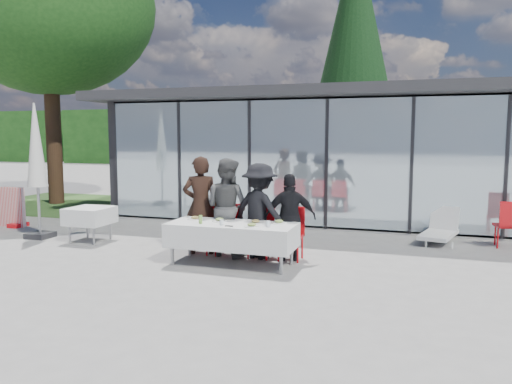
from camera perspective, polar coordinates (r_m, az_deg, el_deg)
ground at (r=8.72m, az=-3.57°, el=-8.76°), size 90.00×90.00×0.00m
pavilion at (r=16.02m, az=14.16°, el=5.76°), size 14.80×8.80×3.44m
treeline at (r=36.18m, az=10.00°, el=6.22°), size 62.50×2.00×4.40m
dining_table at (r=8.87m, az=-2.77°, el=-4.93°), size 2.26×0.96×0.75m
diner_a at (r=9.70m, az=-6.34°, el=-1.51°), size 0.88×0.88×1.90m
diner_chair_a at (r=9.88m, az=-6.01°, el=-3.78°), size 0.44×0.44×0.97m
diner_b at (r=9.49m, az=-3.33°, el=-1.76°), size 1.13×1.13×1.86m
diner_chair_b at (r=9.67m, az=-3.04°, el=-3.97°), size 0.44×0.44×0.97m
diner_c at (r=9.28m, az=0.42°, el=-2.20°), size 1.47×1.47×1.78m
diner_chair_c at (r=9.46m, az=0.65°, el=-4.20°), size 0.44×0.44×0.97m
diner_d at (r=9.14m, az=3.93°, el=-2.92°), size 1.18×1.18×1.60m
diner_chair_d at (r=9.30m, az=4.11°, el=-4.40°), size 0.44×0.44×0.97m
plate_a at (r=9.26m, az=-6.97°, el=-3.00°), size 0.28×0.28×0.07m
plate_b at (r=9.01m, az=-4.18°, el=-3.23°), size 0.28×0.28×0.07m
plate_c at (r=8.80m, az=-0.05°, el=-3.44°), size 0.28×0.28×0.07m
plate_d at (r=8.79m, az=2.64°, el=-3.46°), size 0.28×0.28×0.07m
plate_extra at (r=8.46m, az=-0.49°, el=-3.84°), size 0.28×0.28×0.07m
juice_bottle at (r=8.82m, az=-6.36°, el=-3.13°), size 0.06×0.06×0.15m
drinking_glasses at (r=8.55m, az=-1.31°, el=-3.57°), size 0.87×0.19×0.10m
folded_eyeglasses at (r=8.52m, az=-3.10°, el=-3.90°), size 0.14×0.03×0.01m
spare_table_left at (r=11.41m, az=-18.46°, el=-2.61°), size 0.86×0.86×0.74m
spare_chair_b at (r=11.36m, az=26.90°, el=-3.10°), size 0.51×0.51×0.97m
market_umbrella at (r=12.07m, az=-23.83°, el=4.12°), size 0.50×0.50×3.00m
lounger at (r=11.56m, az=20.31°, el=-4.05°), size 0.92×1.44×0.72m
deciduous_tree at (r=18.53m, az=-22.70°, el=19.06°), size 7.04×6.40×9.38m
conifer_tree at (r=21.30m, az=11.19°, el=16.34°), size 4.00×4.00×10.50m
grass_patch at (r=18.19m, az=-21.81°, el=-1.20°), size 5.00×5.00×0.02m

